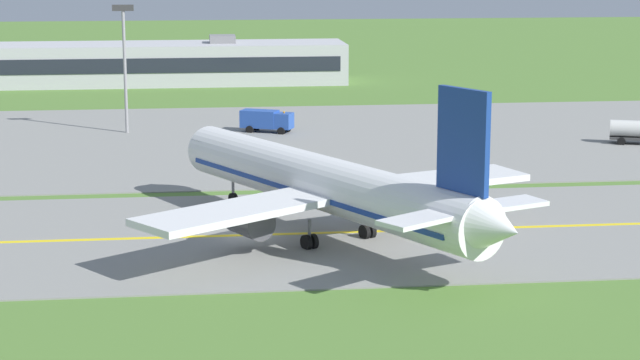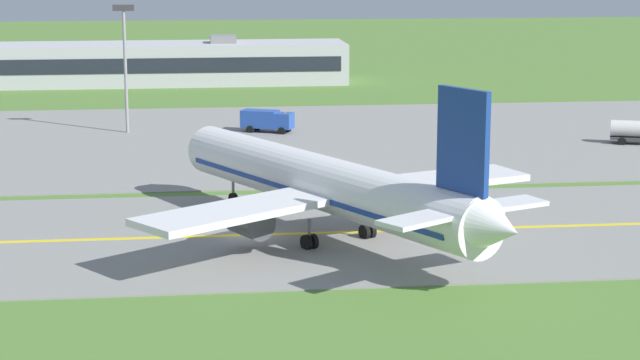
{
  "view_description": "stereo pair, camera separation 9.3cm",
  "coord_description": "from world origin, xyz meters",
  "px_view_note": "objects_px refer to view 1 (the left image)",
  "views": [
    {
      "loc": [
        -3.99,
        -81.49,
        21.25
      ],
      "look_at": [
        5.61,
        0.79,
        4.0
      ],
      "focal_mm": 63.36,
      "sensor_mm": 36.0,
      "label": 1
    },
    {
      "loc": [
        -3.9,
        -81.5,
        21.25
      ],
      "look_at": [
        5.61,
        0.79,
        4.0
      ],
      "focal_mm": 63.36,
      "sensor_mm": 36.0,
      "label": 2
    }
  ],
  "objects_px": {
    "service_truck_fuel": "(638,131)",
    "service_truck_catering": "(266,120)",
    "airplane_lead": "(327,185)",
    "apron_light_mast": "(124,52)"
  },
  "relations": [
    {
      "from": "service_truck_fuel",
      "to": "apron_light_mast",
      "type": "bearing_deg",
      "value": 165.66
    },
    {
      "from": "airplane_lead",
      "to": "apron_light_mast",
      "type": "height_order",
      "value": "apron_light_mast"
    },
    {
      "from": "airplane_lead",
      "to": "apron_light_mast",
      "type": "bearing_deg",
      "value": 108.7
    },
    {
      "from": "service_truck_fuel",
      "to": "apron_light_mast",
      "type": "height_order",
      "value": "apron_light_mast"
    },
    {
      "from": "service_truck_fuel",
      "to": "service_truck_catering",
      "type": "height_order",
      "value": "service_truck_fuel"
    },
    {
      "from": "service_truck_fuel",
      "to": "service_truck_catering",
      "type": "distance_m",
      "value": 41.56
    },
    {
      "from": "service_truck_fuel",
      "to": "service_truck_catering",
      "type": "xyz_separation_m",
      "value": [
        -39.59,
        12.66,
        -0.0
      ]
    },
    {
      "from": "service_truck_catering",
      "to": "apron_light_mast",
      "type": "height_order",
      "value": "apron_light_mast"
    },
    {
      "from": "service_truck_fuel",
      "to": "service_truck_catering",
      "type": "relative_size",
      "value": 1.0
    },
    {
      "from": "service_truck_catering",
      "to": "apron_light_mast",
      "type": "xyz_separation_m",
      "value": [
        -16.01,
        1.55,
        7.79
      ]
    }
  ]
}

